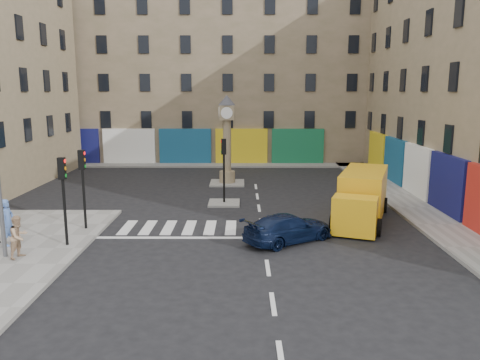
{
  "coord_description": "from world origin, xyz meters",
  "views": [
    {
      "loc": [
        -0.97,
        -18.52,
        6.51
      ],
      "look_at": [
        -1.06,
        5.02,
        2.0
      ],
      "focal_mm": 35.0,
      "sensor_mm": 36.0,
      "label": 1
    }
  ],
  "objects_px": {
    "navy_sedan": "(289,228)",
    "pedestrian_blue": "(8,222)",
    "traffic_light_left_near": "(63,187)",
    "clock_pillar": "(227,134)",
    "yellow_van": "(362,196)",
    "pedestrian_tan": "(19,237)",
    "traffic_light_left_far": "(83,177)",
    "traffic_light_island": "(224,160)"
  },
  "relations": [
    {
      "from": "pedestrian_blue",
      "to": "pedestrian_tan",
      "type": "bearing_deg",
      "value": -137.85
    },
    {
      "from": "traffic_light_left_far",
      "to": "traffic_light_island",
      "type": "bearing_deg",
      "value": 40.6
    },
    {
      "from": "clock_pillar",
      "to": "yellow_van",
      "type": "height_order",
      "value": "clock_pillar"
    },
    {
      "from": "traffic_light_left_near",
      "to": "navy_sedan",
      "type": "relative_size",
      "value": 0.87
    },
    {
      "from": "traffic_light_island",
      "to": "pedestrian_tan",
      "type": "relative_size",
      "value": 2.21
    },
    {
      "from": "pedestrian_blue",
      "to": "traffic_light_left_far",
      "type": "bearing_deg",
      "value": -40.41
    },
    {
      "from": "pedestrian_tan",
      "to": "traffic_light_left_near",
      "type": "bearing_deg",
      "value": -20.77
    },
    {
      "from": "traffic_light_island",
      "to": "clock_pillar",
      "type": "xyz_separation_m",
      "value": [
        0.0,
        6.0,
        0.96
      ]
    },
    {
      "from": "traffic_light_left_far",
      "to": "pedestrian_blue",
      "type": "distance_m",
      "value": 3.73
    },
    {
      "from": "pedestrian_blue",
      "to": "pedestrian_tan",
      "type": "relative_size",
      "value": 1.17
    },
    {
      "from": "clock_pillar",
      "to": "pedestrian_blue",
      "type": "bearing_deg",
      "value": -122.24
    },
    {
      "from": "traffic_light_left_near",
      "to": "clock_pillar",
      "type": "relative_size",
      "value": 0.61
    },
    {
      "from": "clock_pillar",
      "to": "pedestrian_blue",
      "type": "relative_size",
      "value": 3.11
    },
    {
      "from": "traffic_light_left_far",
      "to": "pedestrian_blue",
      "type": "relative_size",
      "value": 1.89
    },
    {
      "from": "navy_sedan",
      "to": "pedestrian_blue",
      "type": "height_order",
      "value": "pedestrian_blue"
    },
    {
      "from": "traffic_light_island",
      "to": "pedestrian_tan",
      "type": "bearing_deg",
      "value": -129.05
    },
    {
      "from": "pedestrian_tan",
      "to": "traffic_light_island",
      "type": "bearing_deg",
      "value": -20.16
    },
    {
      "from": "yellow_van",
      "to": "traffic_light_left_far",
      "type": "bearing_deg",
      "value": -151.03
    },
    {
      "from": "traffic_light_island",
      "to": "traffic_light_left_near",
      "type": "bearing_deg",
      "value": -128.93
    },
    {
      "from": "navy_sedan",
      "to": "pedestrian_tan",
      "type": "distance_m",
      "value": 10.91
    },
    {
      "from": "traffic_light_island",
      "to": "navy_sedan",
      "type": "relative_size",
      "value": 0.87
    },
    {
      "from": "traffic_light_left_far",
      "to": "traffic_light_left_near",
      "type": "bearing_deg",
      "value": -90.0
    },
    {
      "from": "clock_pillar",
      "to": "traffic_light_island",
      "type": "bearing_deg",
      "value": -90.0
    },
    {
      "from": "traffic_light_left_near",
      "to": "navy_sedan",
      "type": "xyz_separation_m",
      "value": [
        9.37,
        0.92,
        -2.01
      ]
    },
    {
      "from": "traffic_light_left_near",
      "to": "clock_pillar",
      "type": "distance_m",
      "value": 15.19
    },
    {
      "from": "pedestrian_blue",
      "to": "pedestrian_tan",
      "type": "height_order",
      "value": "pedestrian_blue"
    },
    {
      "from": "navy_sedan",
      "to": "traffic_light_left_near",
      "type": "bearing_deg",
      "value": 61.61
    },
    {
      "from": "traffic_light_left_near",
      "to": "traffic_light_island",
      "type": "bearing_deg",
      "value": 51.07
    },
    {
      "from": "traffic_light_left_far",
      "to": "traffic_light_island",
      "type": "xyz_separation_m",
      "value": [
        6.3,
        5.4,
        -0.03
      ]
    },
    {
      "from": "yellow_van",
      "to": "pedestrian_tan",
      "type": "xyz_separation_m",
      "value": [
        -14.71,
        -6.0,
        -0.23
      ]
    },
    {
      "from": "yellow_van",
      "to": "traffic_light_left_near",
      "type": "bearing_deg",
      "value": -141.4
    },
    {
      "from": "clock_pillar",
      "to": "pedestrian_tan",
      "type": "height_order",
      "value": "clock_pillar"
    },
    {
      "from": "clock_pillar",
      "to": "navy_sedan",
      "type": "distance_m",
      "value": 13.56
    },
    {
      "from": "yellow_van",
      "to": "pedestrian_tan",
      "type": "bearing_deg",
      "value": -137.64
    },
    {
      "from": "clock_pillar",
      "to": "yellow_van",
      "type": "xyz_separation_m",
      "value": [
        7.16,
        -9.31,
        -2.33
      ]
    },
    {
      "from": "clock_pillar",
      "to": "pedestrian_tan",
      "type": "distance_m",
      "value": 17.27
    },
    {
      "from": "traffic_light_island",
      "to": "navy_sedan",
      "type": "xyz_separation_m",
      "value": [
        3.07,
        -6.88,
        -1.98
      ]
    },
    {
      "from": "clock_pillar",
      "to": "pedestrian_tan",
      "type": "bearing_deg",
      "value": -116.27
    },
    {
      "from": "traffic_light_island",
      "to": "pedestrian_blue",
      "type": "distance_m",
      "value": 11.8
    },
    {
      "from": "traffic_light_left_near",
      "to": "traffic_light_island",
      "type": "distance_m",
      "value": 10.03
    },
    {
      "from": "traffic_light_left_near",
      "to": "traffic_light_left_far",
      "type": "xyz_separation_m",
      "value": [
        0.0,
        2.4,
        0.0
      ]
    },
    {
      "from": "traffic_light_left_far",
      "to": "navy_sedan",
      "type": "distance_m",
      "value": 9.7
    }
  ]
}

